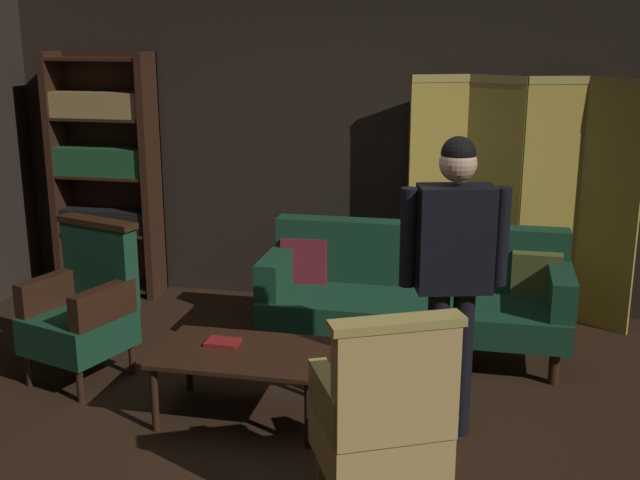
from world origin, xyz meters
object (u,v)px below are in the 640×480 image
velvet_couch (415,289)px  standing_figure (454,261)px  armchair_wing_left (84,307)px  coffee_table (244,358)px  folding_screen (521,197)px  book_red_leather (223,343)px  armchair_gilt_accent (383,417)px  bookshelf (105,169)px

velvet_couch → standing_figure: (0.31, -1.20, 0.57)m
armchair_wing_left → coffee_table: bearing=-15.5°
folding_screen → armchair_wing_left: size_ratio=1.83×
coffee_table → book_red_leather: size_ratio=5.15×
armchair_wing_left → book_red_leather: size_ratio=5.36×
armchair_gilt_accent → armchair_wing_left: bearing=152.3°
folding_screen → coffee_table: folding_screen is taller
bookshelf → armchair_wing_left: (0.64, -1.67, -0.59)m
standing_figure → coffee_table: bearing=-177.4°
velvet_couch → book_red_leather: velvet_couch is taller
standing_figure → book_red_leather: (-1.33, 0.01, -0.59)m
armchair_gilt_accent → book_red_leather: (-1.07, 0.84, -0.06)m
bookshelf → armchair_gilt_accent: size_ratio=1.97×
armchair_wing_left → folding_screen: bearing=31.3°
armchair_wing_left → armchair_gilt_accent: bearing=-27.7°
folding_screen → armchair_gilt_accent: (-0.67, -2.79, -0.50)m
coffee_table → bookshelf: bearing=132.4°
armchair_gilt_accent → armchair_wing_left: size_ratio=1.00×
velvet_couch → armchair_wing_left: size_ratio=2.04×
folding_screen → armchair_gilt_accent: size_ratio=1.83×
folding_screen → bookshelf: (-3.42, -0.01, 0.10)m
folding_screen → coffee_table: 2.64m
armchair_gilt_accent → standing_figure: bearing=72.5°
armchair_wing_left → book_red_leather: bearing=-14.2°
bookshelf → coffee_table: size_ratio=2.05×
folding_screen → book_red_leather: size_ratio=9.79×
coffee_table → armchair_gilt_accent: armchair_gilt_accent is taller
folding_screen → coffee_table: bearing=-128.4°
armchair_wing_left → book_red_leather: armchair_wing_left is taller
folding_screen → standing_figure: bearing=-101.9°
standing_figure → book_red_leather: 1.46m
folding_screen → armchair_gilt_accent: 2.91m
velvet_couch → standing_figure: bearing=-75.7°
folding_screen → bookshelf: bearing=-179.8°
folding_screen → armchair_wing_left: folding_screen is taller
bookshelf → armchair_wing_left: bearing=-68.9°
coffee_table → armchair_wing_left: 1.23m
folding_screen → bookshelf: 3.42m
armchair_gilt_accent → armchair_wing_left: (-2.10, 1.10, 0.00)m
armchair_wing_left → book_red_leather: (1.03, -0.26, -0.06)m
folding_screen → book_red_leather: 2.67m
folding_screen → velvet_couch: bearing=-133.5°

